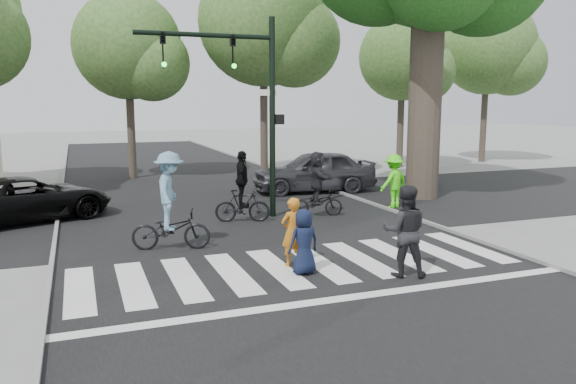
# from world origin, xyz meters

# --- Properties ---
(ground) EXTENTS (120.00, 120.00, 0.00)m
(ground) POSITION_xyz_m (0.00, 0.00, 0.00)
(ground) COLOR gray
(ground) RESTS_ON ground
(road_stem) EXTENTS (10.00, 70.00, 0.01)m
(road_stem) POSITION_xyz_m (0.00, 5.00, 0.01)
(road_stem) COLOR black
(road_stem) RESTS_ON ground
(road_cross) EXTENTS (70.00, 10.00, 0.01)m
(road_cross) POSITION_xyz_m (0.00, 8.00, 0.01)
(road_cross) COLOR black
(road_cross) RESTS_ON ground
(curb_left) EXTENTS (0.10, 70.00, 0.10)m
(curb_left) POSITION_xyz_m (-5.05, 5.00, 0.05)
(curb_left) COLOR gray
(curb_left) RESTS_ON ground
(curb_right) EXTENTS (0.10, 70.00, 0.10)m
(curb_right) POSITION_xyz_m (5.05, 5.00, 0.05)
(curb_right) COLOR gray
(curb_right) RESTS_ON ground
(crosswalk) EXTENTS (10.00, 3.85, 0.01)m
(crosswalk) POSITION_xyz_m (0.00, 0.66, 0.01)
(crosswalk) COLOR silver
(crosswalk) RESTS_ON ground
(traffic_signal) EXTENTS (4.45, 0.29, 6.00)m
(traffic_signal) POSITION_xyz_m (0.35, 6.20, 3.90)
(traffic_signal) COLOR black
(traffic_signal) RESTS_ON ground
(bg_tree_2) EXTENTS (5.04, 4.80, 8.40)m
(bg_tree_2) POSITION_xyz_m (-1.76, 16.62, 5.78)
(bg_tree_2) COLOR brown
(bg_tree_2) RESTS_ON ground
(bg_tree_3) EXTENTS (6.30, 6.00, 10.20)m
(bg_tree_3) POSITION_xyz_m (4.31, 15.27, 6.94)
(bg_tree_3) COLOR brown
(bg_tree_3) RESTS_ON ground
(bg_tree_4) EXTENTS (4.83, 4.60, 8.15)m
(bg_tree_4) POSITION_xyz_m (12.23, 16.12, 5.64)
(bg_tree_4) COLOR brown
(bg_tree_4) RESTS_ON ground
(bg_tree_5) EXTENTS (5.67, 5.40, 9.30)m
(bg_tree_5) POSITION_xyz_m (18.27, 16.69, 6.36)
(bg_tree_5) COLOR brown
(bg_tree_5) RESTS_ON ground
(pedestrian_woman) EXTENTS (0.61, 0.46, 1.51)m
(pedestrian_woman) POSITION_xyz_m (-0.13, 1.08, 0.75)
(pedestrian_woman) COLOR #C57219
(pedestrian_woman) RESTS_ON ground
(pedestrian_child) EXTENTS (0.72, 0.52, 1.37)m
(pedestrian_child) POSITION_xyz_m (-0.12, 0.44, 0.69)
(pedestrian_child) COLOR #111933
(pedestrian_child) RESTS_ON ground
(pedestrian_adult) EXTENTS (1.13, 1.04, 1.89)m
(pedestrian_adult) POSITION_xyz_m (1.75, -0.42, 0.95)
(pedestrian_adult) COLOR black
(pedestrian_adult) RESTS_ON ground
(cyclist_left) EXTENTS (1.98, 1.36, 2.38)m
(cyclist_left) POSITION_xyz_m (-2.38, 3.37, 1.03)
(cyclist_left) COLOR black
(cyclist_left) RESTS_ON ground
(cyclist_mid) EXTENTS (1.68, 1.06, 2.12)m
(cyclist_mid) POSITION_xyz_m (0.10, 5.77, 0.87)
(cyclist_mid) COLOR black
(cyclist_mid) RESTS_ON ground
(cyclist_right) EXTENTS (1.68, 1.56, 2.03)m
(cyclist_right) POSITION_xyz_m (2.51, 5.76, 0.90)
(cyclist_right) COLOR black
(cyclist_right) RESTS_ON ground
(car_suv) EXTENTS (5.34, 3.92, 1.35)m
(car_suv) POSITION_xyz_m (-5.86, 8.16, 0.68)
(car_suv) COLOR black
(car_suv) RESTS_ON ground
(car_grey) EXTENTS (5.01, 2.52, 1.64)m
(car_grey) POSITION_xyz_m (4.30, 10.17, 0.82)
(car_grey) COLOR #36363C
(car_grey) RESTS_ON ground
(bystander_hivis) EXTENTS (1.31, 0.98, 1.80)m
(bystander_hivis) POSITION_xyz_m (5.50, 6.19, 0.90)
(bystander_hivis) COLOR #4DFF17
(bystander_hivis) RESTS_ON ground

